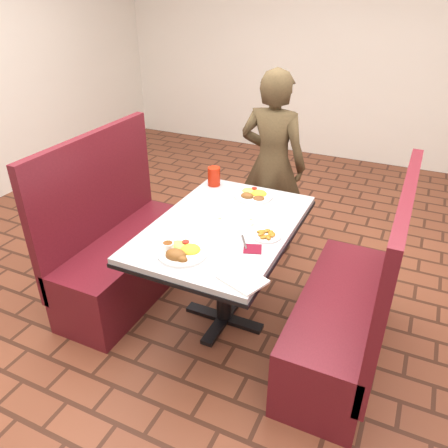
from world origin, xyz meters
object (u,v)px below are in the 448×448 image
(diner_person, at_px, (272,165))
(red_tumbler, at_px, (214,176))
(dining_table, at_px, (224,238))
(far_dinner_plate, at_px, (254,194))
(plantain_plate, at_px, (266,235))
(booth_bench_left, at_px, (123,252))
(booth_bench_right, at_px, (348,315))
(near_dinner_plate, at_px, (181,250))

(diner_person, xyz_separation_m, red_tumbler, (-0.24, -0.56, 0.07))
(dining_table, xyz_separation_m, far_dinner_plate, (0.02, 0.43, 0.12))
(dining_table, relative_size, plantain_plate, 7.18)
(booth_bench_left, height_order, plantain_plate, booth_bench_left)
(booth_bench_right, relative_size, red_tumbler, 8.99)
(booth_bench_right, bearing_deg, diner_person, 129.44)
(dining_table, relative_size, booth_bench_right, 1.01)
(plantain_plate, bearing_deg, booth_bench_right, 3.46)
(near_dinner_plate, bearing_deg, red_tumbler, 105.33)
(booth_bench_left, xyz_separation_m, plantain_plate, (1.08, -0.03, 0.43))
(near_dinner_plate, relative_size, plantain_plate, 1.58)
(booth_bench_left, xyz_separation_m, booth_bench_right, (1.60, 0.00, 0.00))
(dining_table, relative_size, diner_person, 0.81)
(red_tumbler, bearing_deg, booth_bench_left, -134.94)
(booth_bench_right, relative_size, far_dinner_plate, 4.64)
(booth_bench_right, height_order, diner_person, diner_person)
(booth_bench_right, height_order, plantain_plate, booth_bench_right)
(dining_table, height_order, far_dinner_plate, far_dinner_plate)
(near_dinner_plate, bearing_deg, far_dinner_plate, 84.09)
(dining_table, bearing_deg, near_dinner_plate, -99.13)
(booth_bench_left, xyz_separation_m, near_dinner_plate, (0.73, -0.40, 0.45))
(dining_table, bearing_deg, diner_person, 93.49)
(booth_bench_left, height_order, diner_person, diner_person)
(dining_table, relative_size, near_dinner_plate, 4.54)
(diner_person, bearing_deg, far_dinner_plate, 99.88)
(far_dinner_plate, bearing_deg, plantain_plate, -60.56)
(far_dinner_plate, xyz_separation_m, red_tumbler, (-0.33, 0.06, 0.04))
(near_dinner_plate, relative_size, far_dinner_plate, 1.03)
(booth_bench_left, distance_m, booth_bench_right, 1.60)
(near_dinner_plate, distance_m, plantain_plate, 0.51)
(near_dinner_plate, distance_m, red_tumbler, 0.92)
(near_dinner_plate, bearing_deg, diner_person, 89.99)
(booth_bench_right, xyz_separation_m, red_tumbler, (-1.11, 0.49, 0.49))
(booth_bench_left, distance_m, far_dinner_plate, 1.03)
(dining_table, relative_size, red_tumbler, 9.08)
(booth_bench_right, bearing_deg, near_dinner_plate, -155.14)
(booth_bench_left, relative_size, diner_person, 0.80)
(dining_table, xyz_separation_m, diner_person, (-0.06, 1.05, 0.09))
(booth_bench_left, height_order, near_dinner_plate, booth_bench_left)
(plantain_plate, bearing_deg, booth_bench_left, 178.34)
(far_dinner_plate, bearing_deg, near_dinner_plate, -95.91)
(diner_person, relative_size, red_tumbler, 11.21)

